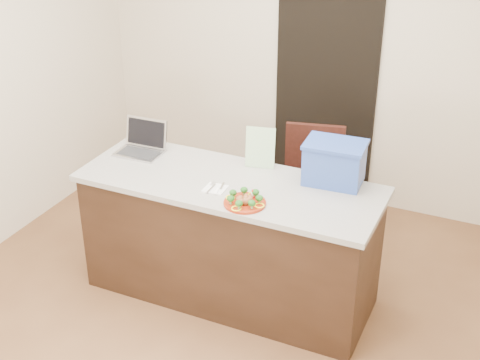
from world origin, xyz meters
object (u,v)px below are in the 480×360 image
at_px(napkin, 215,189).
at_px(laptop, 143,143).
at_px(island, 230,239).
at_px(yogurt_bottle, 253,196).
at_px(blue_box, 334,162).
at_px(plate, 245,203).
at_px(chair, 308,183).

relative_size(napkin, laptop, 0.42).
distance_m(island, yogurt_bottle, 0.57).
bearing_deg(laptop, yogurt_bottle, -19.85).
bearing_deg(yogurt_bottle, island, 146.85).
bearing_deg(blue_box, yogurt_bottle, -135.30).
bearing_deg(blue_box, plate, -132.35).
bearing_deg(island, yogurt_bottle, -33.15).
height_order(laptop, chair, laptop).
distance_m(island, chair, 0.88).
distance_m(napkin, blue_box, 0.80).
height_order(yogurt_bottle, blue_box, blue_box).
distance_m(yogurt_bottle, laptop, 1.08).
relative_size(island, yogurt_bottle, 30.90).
distance_m(plate, laptop, 1.08).
bearing_deg(chair, yogurt_bottle, -105.85).
height_order(plate, yogurt_bottle, yogurt_bottle).
bearing_deg(chair, napkin, -122.18).
bearing_deg(napkin, plate, -21.77).
xyz_separation_m(island, blue_box, (0.63, 0.28, 0.60)).
bearing_deg(island, plate, -47.18).
height_order(laptop, blue_box, blue_box).
relative_size(plate, napkin, 1.92).
height_order(island, plate, plate).
relative_size(island, laptop, 6.11).
height_order(blue_box, chair, blue_box).
bearing_deg(napkin, laptop, 157.67).
distance_m(island, napkin, 0.48).
xyz_separation_m(yogurt_bottle, laptop, (-1.03, 0.33, 0.04)).
relative_size(island, napkin, 14.71).
distance_m(yogurt_bottle, blue_box, 0.60).
bearing_deg(napkin, chair, 71.13).
relative_size(napkin, blue_box, 0.34).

